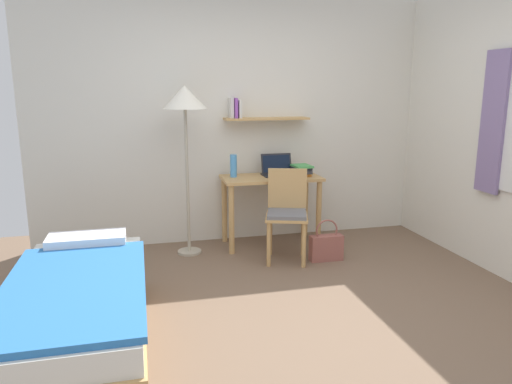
{
  "coord_description": "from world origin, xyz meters",
  "views": [
    {
      "loc": [
        -1.07,
        -3.04,
        1.65
      ],
      "look_at": [
        -0.2,
        0.51,
        0.85
      ],
      "focal_mm": 33.46,
      "sensor_mm": 36.0,
      "label": 1
    }
  ],
  "objects_px": {
    "book_stack": "(302,170)",
    "desk": "(271,190)",
    "desk_chair": "(287,210)",
    "water_bottle": "(233,166)",
    "standing_lamp": "(185,106)",
    "bed": "(79,312)",
    "laptop": "(278,170)",
    "handbag": "(326,246)"
  },
  "relations": [
    {
      "from": "desk_chair",
      "to": "laptop",
      "type": "xyz_separation_m",
      "value": [
        0.07,
        0.56,
        0.3
      ]
    },
    {
      "from": "desk",
      "to": "desk_chair",
      "type": "bearing_deg",
      "value": -86.61
    },
    {
      "from": "book_stack",
      "to": "handbag",
      "type": "distance_m",
      "value": 0.89
    },
    {
      "from": "desk",
      "to": "handbag",
      "type": "relative_size",
      "value": 2.48
    },
    {
      "from": "book_stack",
      "to": "water_bottle",
      "type": "bearing_deg",
      "value": 173.16
    },
    {
      "from": "handbag",
      "to": "desk_chair",
      "type": "bearing_deg",
      "value": 160.06
    },
    {
      "from": "desk_chair",
      "to": "book_stack",
      "type": "height_order",
      "value": "desk_chair"
    },
    {
      "from": "desk_chair",
      "to": "standing_lamp",
      "type": "xyz_separation_m",
      "value": [
        -0.91,
        0.4,
        0.99
      ]
    },
    {
      "from": "bed",
      "to": "desk",
      "type": "relative_size",
      "value": 1.8
    },
    {
      "from": "bed",
      "to": "desk_chair",
      "type": "xyz_separation_m",
      "value": [
        1.79,
        1.23,
        0.25
      ]
    },
    {
      "from": "bed",
      "to": "standing_lamp",
      "type": "xyz_separation_m",
      "value": [
        0.88,
        1.63,
        1.24
      ]
    },
    {
      "from": "laptop",
      "to": "water_bottle",
      "type": "bearing_deg",
      "value": -178.93
    },
    {
      "from": "bed",
      "to": "standing_lamp",
      "type": "distance_m",
      "value": 2.23
    },
    {
      "from": "bed",
      "to": "book_stack",
      "type": "bearing_deg",
      "value": 38.96
    },
    {
      "from": "bed",
      "to": "handbag",
      "type": "xyz_separation_m",
      "value": [
        2.15,
        1.1,
        -0.1
      ]
    },
    {
      "from": "desk",
      "to": "water_bottle",
      "type": "xyz_separation_m",
      "value": [
        -0.39,
        0.07,
        0.27
      ]
    },
    {
      "from": "desk_chair",
      "to": "water_bottle",
      "type": "distance_m",
      "value": 0.78
    },
    {
      "from": "book_stack",
      "to": "desk_chair",
      "type": "bearing_deg",
      "value": -123.88
    },
    {
      "from": "handbag",
      "to": "bed",
      "type": "bearing_deg",
      "value": -152.89
    },
    {
      "from": "bed",
      "to": "water_bottle",
      "type": "distance_m",
      "value": 2.33
    },
    {
      "from": "handbag",
      "to": "book_stack",
      "type": "bearing_deg",
      "value": 95.19
    },
    {
      "from": "laptop",
      "to": "handbag",
      "type": "height_order",
      "value": "laptop"
    },
    {
      "from": "desk",
      "to": "handbag",
      "type": "height_order",
      "value": "desk"
    },
    {
      "from": "desk",
      "to": "standing_lamp",
      "type": "relative_size",
      "value": 0.61
    },
    {
      "from": "desk_chair",
      "to": "water_bottle",
      "type": "relative_size",
      "value": 3.73
    },
    {
      "from": "water_bottle",
      "to": "book_stack",
      "type": "bearing_deg",
      "value": -6.84
    },
    {
      "from": "standing_lamp",
      "to": "laptop",
      "type": "bearing_deg",
      "value": 9.11
    },
    {
      "from": "bed",
      "to": "desk",
      "type": "xyz_separation_m",
      "value": [
        1.76,
        1.71,
        0.35
      ]
    },
    {
      "from": "laptop",
      "to": "desk_chair",
      "type": "bearing_deg",
      "value": -96.71
    },
    {
      "from": "bed",
      "to": "desk_chair",
      "type": "distance_m",
      "value": 2.18
    },
    {
      "from": "bed",
      "to": "standing_lamp",
      "type": "bearing_deg",
      "value": 61.82
    },
    {
      "from": "desk_chair",
      "to": "standing_lamp",
      "type": "relative_size",
      "value": 0.53
    },
    {
      "from": "water_bottle",
      "to": "book_stack",
      "type": "height_order",
      "value": "water_bottle"
    },
    {
      "from": "book_stack",
      "to": "desk",
      "type": "bearing_deg",
      "value": 177.0
    },
    {
      "from": "bed",
      "to": "standing_lamp",
      "type": "relative_size",
      "value": 1.1
    },
    {
      "from": "standing_lamp",
      "to": "bed",
      "type": "bearing_deg",
      "value": -118.18
    },
    {
      "from": "standing_lamp",
      "to": "laptop",
      "type": "height_order",
      "value": "standing_lamp"
    },
    {
      "from": "water_bottle",
      "to": "standing_lamp",
      "type": "bearing_deg",
      "value": -163.43
    },
    {
      "from": "bed",
      "to": "laptop",
      "type": "xyz_separation_m",
      "value": [
        1.85,
        1.79,
        0.56
      ]
    },
    {
      "from": "standing_lamp",
      "to": "handbag",
      "type": "bearing_deg",
      "value": -22.72
    },
    {
      "from": "standing_lamp",
      "to": "water_bottle",
      "type": "bearing_deg",
      "value": 16.57
    },
    {
      "from": "desk_chair",
      "to": "water_bottle",
      "type": "xyz_separation_m",
      "value": [
        -0.41,
        0.55,
        0.37
      ]
    }
  ]
}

